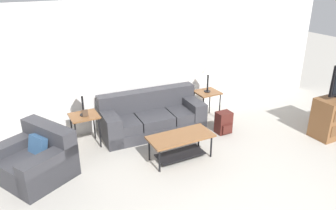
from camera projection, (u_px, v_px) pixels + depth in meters
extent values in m
cube|color=white|center=(151.00, 62.00, 6.83)|extent=(9.10, 0.06, 2.60)
cube|color=#38383D|center=(153.00, 127.00, 6.70)|extent=(2.10, 0.95, 0.22)
cube|color=#38383D|center=(120.00, 124.00, 6.34)|extent=(0.70, 0.79, 0.20)
cube|color=#38383D|center=(153.00, 118.00, 6.60)|extent=(0.70, 0.79, 0.20)
cube|color=#38383D|center=(183.00, 112.00, 6.87)|extent=(0.70, 0.79, 0.20)
cube|color=#38383D|center=(147.00, 99.00, 6.75)|extent=(2.07, 0.36, 0.40)
cube|color=#38383D|center=(110.00, 127.00, 6.29)|extent=(0.32, 0.86, 0.58)
cube|color=#38383D|center=(191.00, 112.00, 6.97)|extent=(0.32, 0.86, 0.58)
cube|color=#38383D|center=(34.00, 166.00, 5.21)|extent=(1.35, 1.40, 0.40)
cube|color=#38383D|center=(49.00, 136.00, 5.32)|extent=(0.74, 1.07, 0.40)
cube|color=#38383D|center=(18.00, 154.00, 5.39)|extent=(0.96, 0.68, 0.56)
cube|color=#38383D|center=(50.00, 170.00, 4.96)|extent=(0.96, 0.68, 0.56)
cube|color=#33567F|center=(38.00, 147.00, 5.18)|extent=(0.33, 0.39, 0.36)
cube|color=brown|center=(181.00, 137.00, 5.64)|extent=(1.13, 0.53, 0.04)
cylinder|color=black|center=(160.00, 161.00, 5.34)|extent=(0.03, 0.03, 0.41)
cylinder|color=black|center=(211.00, 146.00, 5.77)|extent=(0.03, 0.03, 0.41)
cylinder|color=black|center=(149.00, 149.00, 5.68)|extent=(0.03, 0.03, 0.41)
cylinder|color=black|center=(199.00, 137.00, 6.11)|extent=(0.03, 0.03, 0.41)
cube|color=black|center=(180.00, 154.00, 5.77)|extent=(0.85, 0.37, 0.02)
cube|color=brown|center=(84.00, 116.00, 5.99)|extent=(0.51, 0.47, 0.03)
cylinder|color=black|center=(76.00, 138.00, 5.87)|extent=(0.03, 0.03, 0.60)
cylinder|color=black|center=(100.00, 133.00, 6.05)|extent=(0.03, 0.03, 0.60)
cylinder|color=black|center=(72.00, 129.00, 6.18)|extent=(0.03, 0.03, 0.60)
cylinder|color=black|center=(94.00, 125.00, 6.37)|extent=(0.03, 0.03, 0.60)
cube|color=brown|center=(207.00, 92.00, 7.14)|extent=(0.51, 0.47, 0.03)
cylinder|color=black|center=(203.00, 110.00, 7.01)|extent=(0.03, 0.03, 0.60)
cylinder|color=black|center=(220.00, 107.00, 7.19)|extent=(0.03, 0.03, 0.60)
cylinder|color=black|center=(194.00, 104.00, 7.33)|extent=(0.03, 0.03, 0.60)
cylinder|color=black|center=(210.00, 101.00, 7.51)|extent=(0.03, 0.03, 0.60)
cylinder|color=black|center=(84.00, 115.00, 5.99)|extent=(0.14, 0.14, 0.02)
cylinder|color=black|center=(83.00, 104.00, 5.90)|extent=(0.04, 0.04, 0.41)
cone|color=white|center=(81.00, 88.00, 5.78)|extent=(0.26, 0.26, 0.22)
cylinder|color=black|center=(207.00, 91.00, 7.13)|extent=(0.14, 0.14, 0.02)
cylinder|color=black|center=(208.00, 82.00, 7.05)|extent=(0.04, 0.04, 0.41)
cone|color=white|center=(208.00, 68.00, 6.93)|extent=(0.26, 0.26, 0.22)
cube|color=#4C1E19|center=(223.00, 122.00, 6.63)|extent=(0.30, 0.23, 0.45)
cube|color=#4C1E19|center=(227.00, 129.00, 6.55)|extent=(0.22, 0.05, 0.18)
cylinder|color=#4C1E19|center=(216.00, 120.00, 6.70)|extent=(0.02, 0.02, 0.34)
cylinder|color=#4C1E19|center=(223.00, 118.00, 6.77)|extent=(0.02, 0.02, 0.34)
cube|color=#4C3828|center=(85.00, 113.00, 5.91)|extent=(0.10, 0.04, 0.13)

